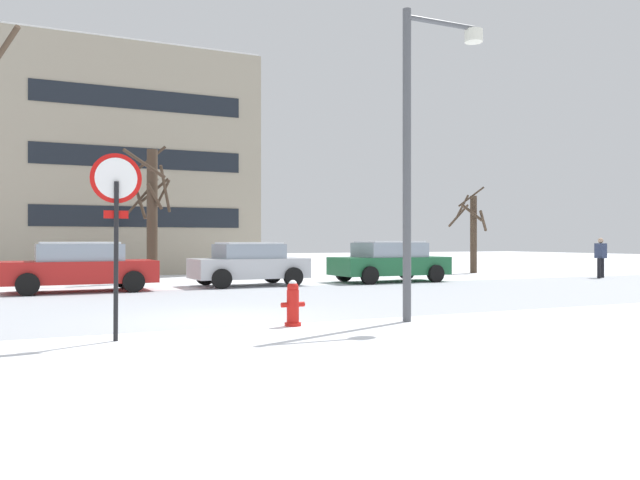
{
  "coord_description": "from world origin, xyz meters",
  "views": [
    {
      "loc": [
        -3.52,
        -11.89,
        1.53
      ],
      "look_at": [
        4.39,
        5.12,
        1.55
      ],
      "focal_mm": 35.79,
      "sensor_mm": 36.0,
      "label": 1
    }
  ],
  "objects_px": {
    "parked_car_silver": "(249,264)",
    "parked_car_green": "(389,261)",
    "stop_sign": "(116,209)",
    "street_lamp": "(421,132)",
    "pedestrian_crossing": "(601,255)",
    "fire_hydrant": "(293,303)",
    "parked_car_red": "(79,266)"
  },
  "relations": [
    {
      "from": "stop_sign",
      "to": "parked_car_silver",
      "type": "xyz_separation_m",
      "value": [
        5.64,
        10.52,
        -1.25
      ]
    },
    {
      "from": "street_lamp",
      "to": "parked_car_red",
      "type": "bearing_deg",
      "value": 118.12
    },
    {
      "from": "fire_hydrant",
      "to": "pedestrian_crossing",
      "type": "relative_size",
      "value": 0.5
    },
    {
      "from": "street_lamp",
      "to": "parked_car_silver",
      "type": "height_order",
      "value": "street_lamp"
    },
    {
      "from": "parked_car_red",
      "to": "pedestrian_crossing",
      "type": "bearing_deg",
      "value": -4.27
    },
    {
      "from": "street_lamp",
      "to": "parked_car_red",
      "type": "distance_m",
      "value": 11.78
    },
    {
      "from": "fire_hydrant",
      "to": "street_lamp",
      "type": "distance_m",
      "value": 4.08
    },
    {
      "from": "pedestrian_crossing",
      "to": "stop_sign",
      "type": "bearing_deg",
      "value": -156.57
    },
    {
      "from": "parked_car_silver",
      "to": "parked_car_green",
      "type": "relative_size",
      "value": 0.89
    },
    {
      "from": "stop_sign",
      "to": "fire_hydrant",
      "type": "height_order",
      "value": "stop_sign"
    },
    {
      "from": "fire_hydrant",
      "to": "parked_car_green",
      "type": "relative_size",
      "value": 0.19
    },
    {
      "from": "parked_car_green",
      "to": "fire_hydrant",
      "type": "bearing_deg",
      "value": -129.02
    },
    {
      "from": "fire_hydrant",
      "to": "parked_car_red",
      "type": "relative_size",
      "value": 0.19
    },
    {
      "from": "parked_car_silver",
      "to": "fire_hydrant",
      "type": "bearing_deg",
      "value": -104.17
    },
    {
      "from": "parked_car_silver",
      "to": "parked_car_green",
      "type": "distance_m",
      "value": 5.41
    },
    {
      "from": "parked_car_silver",
      "to": "parked_car_green",
      "type": "xyz_separation_m",
      "value": [
        5.41,
        -0.23,
        0.02
      ]
    },
    {
      "from": "stop_sign",
      "to": "fire_hydrant",
      "type": "relative_size",
      "value": 3.46
    },
    {
      "from": "stop_sign",
      "to": "pedestrian_crossing",
      "type": "xyz_separation_m",
      "value": [
        20.19,
        8.75,
        -1.05
      ]
    },
    {
      "from": "stop_sign",
      "to": "parked_car_silver",
      "type": "height_order",
      "value": "stop_sign"
    },
    {
      "from": "parked_car_red",
      "to": "parked_car_green",
      "type": "bearing_deg",
      "value": 0.28
    },
    {
      "from": "street_lamp",
      "to": "pedestrian_crossing",
      "type": "height_order",
      "value": "street_lamp"
    },
    {
      "from": "parked_car_green",
      "to": "pedestrian_crossing",
      "type": "relative_size",
      "value": 2.63
    },
    {
      "from": "parked_car_green",
      "to": "stop_sign",
      "type": "bearing_deg",
      "value": -137.02
    },
    {
      "from": "street_lamp",
      "to": "parked_car_silver",
      "type": "distance_m",
      "value": 10.75
    },
    {
      "from": "parked_car_silver",
      "to": "street_lamp",
      "type": "bearing_deg",
      "value": -90.11
    },
    {
      "from": "street_lamp",
      "to": "parked_car_red",
      "type": "height_order",
      "value": "street_lamp"
    },
    {
      "from": "parked_car_red",
      "to": "parked_car_green",
      "type": "xyz_separation_m",
      "value": [
        10.81,
        0.05,
        0.01
      ]
    },
    {
      "from": "parked_car_green",
      "to": "pedestrian_crossing",
      "type": "xyz_separation_m",
      "value": [
        9.14,
        -1.54,
        0.19
      ]
    },
    {
      "from": "parked_car_green",
      "to": "parked_car_silver",
      "type": "bearing_deg",
      "value": 177.56
    },
    {
      "from": "stop_sign",
      "to": "fire_hydrant",
      "type": "bearing_deg",
      "value": 9.09
    },
    {
      "from": "fire_hydrant",
      "to": "pedestrian_crossing",
      "type": "bearing_deg",
      "value": 25.79
    },
    {
      "from": "stop_sign",
      "to": "parked_car_red",
      "type": "height_order",
      "value": "stop_sign"
    }
  ]
}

